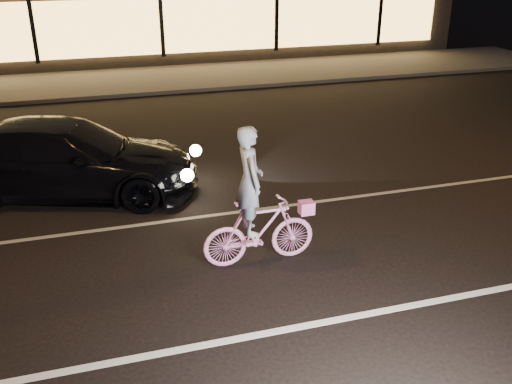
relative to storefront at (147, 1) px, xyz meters
name	(u,v)px	position (x,y,z in m)	size (l,w,h in m)	color
ground	(304,262)	(0.00, -18.97, -2.15)	(90.00, 90.00, 0.00)	black
lane_stripe_near	(344,318)	(0.00, -20.47, -2.14)	(60.00, 0.12, 0.01)	silver
lane_stripe_far	(265,209)	(0.00, -16.97, -2.14)	(60.00, 0.10, 0.01)	gray
sidewalk	(172,78)	(0.00, -5.97, -2.09)	(30.00, 4.00, 0.12)	#383533
storefront	(147,1)	(0.00, 0.00, 0.00)	(25.40, 8.42, 4.20)	black
cyclist	(257,216)	(-0.69, -18.74, -1.36)	(1.76, 0.61, 2.21)	#FF31AD
sedan	(68,158)	(-3.43, -15.19, -1.42)	(5.37, 3.44, 1.45)	black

